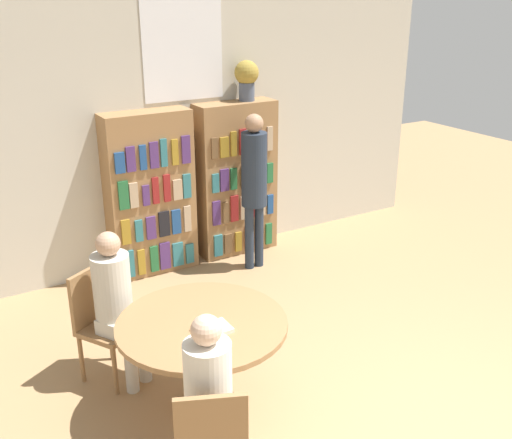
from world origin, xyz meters
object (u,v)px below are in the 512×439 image
(bookshelf_left, at_px, (150,194))
(flower_vase, at_px, (247,77))
(reading_table, at_px, (202,337))
(bookshelf_right, at_px, (236,179))
(seated_reader_right, at_px, (208,393))
(chair_left_side, at_px, (102,318))
(seated_reader_left, at_px, (117,299))
(librarian_standing, at_px, (254,177))

(bookshelf_left, height_order, flower_vase, flower_vase)
(bookshelf_left, bearing_deg, reading_table, -103.68)
(bookshelf_right, xyz_separation_m, seated_reader_right, (-1.94, -3.12, -0.16))
(bookshelf_left, relative_size, flower_vase, 4.02)
(reading_table, height_order, chair_left_side, chair_left_side)
(chair_left_side, bearing_deg, seated_reader_left, 90.00)
(bookshelf_right, height_order, librarian_standing, bookshelf_right)
(seated_reader_left, relative_size, seated_reader_right, 1.01)
(seated_reader_right, bearing_deg, bookshelf_right, 81.62)
(bookshelf_right, bearing_deg, seated_reader_left, -138.94)
(bookshelf_left, relative_size, bookshelf_right, 1.00)
(seated_reader_left, bearing_deg, bookshelf_right, -169.46)
(librarian_standing, bearing_deg, chair_left_side, -151.60)
(flower_vase, bearing_deg, reading_table, -126.31)
(bookshelf_right, relative_size, flower_vase, 4.02)
(flower_vase, bearing_deg, bookshelf_right, -178.25)
(seated_reader_left, bearing_deg, chair_left_side, -90.00)
(bookshelf_left, distance_m, flower_vase, 1.65)
(bookshelf_left, distance_m, bookshelf_right, 1.04)
(seated_reader_left, distance_m, librarian_standing, 2.35)
(reading_table, height_order, librarian_standing, librarian_standing)
(bookshelf_right, relative_size, seated_reader_right, 1.40)
(bookshelf_right, relative_size, chair_left_side, 1.94)
(flower_vase, bearing_deg, bookshelf_left, -179.77)
(bookshelf_right, xyz_separation_m, chair_left_side, (-2.11, -1.61, -0.37))
(reading_table, relative_size, seated_reader_right, 0.96)
(reading_table, relative_size, librarian_standing, 0.70)
(seated_reader_left, xyz_separation_m, seated_reader_right, (0.08, -1.36, -0.01))
(bookshelf_left, relative_size, librarian_standing, 1.02)
(librarian_standing, bearing_deg, bookshelf_right, 82.88)
(flower_vase, relative_size, seated_reader_right, 0.35)
(bookshelf_left, distance_m, librarian_standing, 1.11)
(flower_vase, height_order, seated_reader_left, flower_vase)
(seated_reader_right, distance_m, librarian_standing, 3.23)
(bookshelf_right, distance_m, librarian_standing, 0.53)
(bookshelf_left, height_order, seated_reader_left, bookshelf_left)
(bookshelf_left, xyz_separation_m, flower_vase, (1.19, 0.00, 1.14))
(chair_left_side, height_order, seated_reader_right, seated_reader_right)
(bookshelf_left, xyz_separation_m, chair_left_side, (-1.07, -1.61, -0.37))
(flower_vase, xyz_separation_m, seated_reader_left, (-2.17, -1.76, -1.29))
(bookshelf_left, relative_size, seated_reader_right, 1.40)
(bookshelf_right, height_order, seated_reader_left, bookshelf_right)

